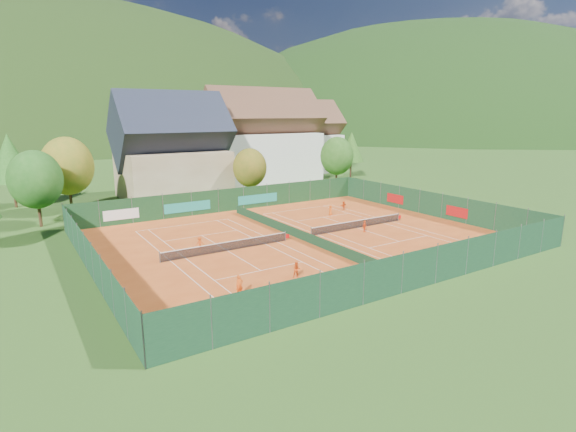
{
  "coord_description": "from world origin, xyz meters",
  "views": [
    {
      "loc": [
        -24.86,
        -37.09,
        12.68
      ],
      "look_at": [
        0.0,
        2.0,
        2.0
      ],
      "focal_mm": 28.0,
      "sensor_mm": 36.0,
      "label": 1
    }
  ],
  "objects_px": {
    "player_left_near": "(239,285)",
    "player_right_far_b": "(344,206)",
    "player_left_far": "(200,243)",
    "ball_hopper": "(469,246)",
    "chalet": "(172,154)",
    "player_right_far_a": "(330,210)",
    "player_left_mid": "(297,270)",
    "hotel_block_b": "(301,142)",
    "hotel_block_a": "(262,142)",
    "player_right_near": "(364,226)"
  },
  "relations": [
    {
      "from": "hotel_block_b",
      "to": "player_right_far_a",
      "type": "height_order",
      "value": "hotel_block_b"
    },
    {
      "from": "player_left_mid",
      "to": "chalet",
      "type": "bearing_deg",
      "value": 107.48
    },
    {
      "from": "chalet",
      "to": "player_left_near",
      "type": "bearing_deg",
      "value": -102.35
    },
    {
      "from": "player_left_far",
      "to": "hotel_block_a",
      "type": "bearing_deg",
      "value": -116.76
    },
    {
      "from": "ball_hopper",
      "to": "player_left_far",
      "type": "height_order",
      "value": "player_left_far"
    },
    {
      "from": "chalet",
      "to": "player_left_far",
      "type": "height_order",
      "value": "chalet"
    },
    {
      "from": "hotel_block_b",
      "to": "player_left_near",
      "type": "relative_size",
      "value": 11.14
    },
    {
      "from": "ball_hopper",
      "to": "player_left_near",
      "type": "height_order",
      "value": "player_left_near"
    },
    {
      "from": "player_left_mid",
      "to": "player_right_far_a",
      "type": "xyz_separation_m",
      "value": [
        15.83,
        16.14,
        -0.01
      ]
    },
    {
      "from": "ball_hopper",
      "to": "player_right_far_a",
      "type": "xyz_separation_m",
      "value": [
        -1.38,
        19.21,
        0.09
      ]
    },
    {
      "from": "chalet",
      "to": "player_right_near",
      "type": "bearing_deg",
      "value": -71.73
    },
    {
      "from": "hotel_block_a",
      "to": "player_right_far_b",
      "type": "distance_m",
      "value": 28.71
    },
    {
      "from": "player_left_near",
      "to": "player_right_near",
      "type": "distance_m",
      "value": 21.01
    },
    {
      "from": "player_left_far",
      "to": "player_right_far_a",
      "type": "xyz_separation_m",
      "value": [
        19.47,
        5.0,
        0.02
      ]
    },
    {
      "from": "hotel_block_a",
      "to": "player_left_near",
      "type": "height_order",
      "value": "hotel_block_a"
    },
    {
      "from": "ball_hopper",
      "to": "hotel_block_a",
      "type": "bearing_deg",
      "value": 83.89
    },
    {
      "from": "player_left_far",
      "to": "player_right_far_b",
      "type": "distance_m",
      "value": 23.7
    },
    {
      "from": "player_left_near",
      "to": "player_right_far_a",
      "type": "height_order",
      "value": "player_left_near"
    },
    {
      "from": "hotel_block_a",
      "to": "player_left_near",
      "type": "distance_m",
      "value": 54.25
    },
    {
      "from": "ball_hopper",
      "to": "player_left_far",
      "type": "distance_m",
      "value": 25.23
    },
    {
      "from": "player_left_near",
      "to": "ball_hopper",
      "type": "bearing_deg",
      "value": -8.34
    },
    {
      "from": "player_right_far_b",
      "to": "player_right_near",
      "type": "bearing_deg",
      "value": 56.45
    },
    {
      "from": "player_right_far_a",
      "to": "player_right_far_b",
      "type": "xyz_separation_m",
      "value": [
        3.33,
        1.47,
        -0.04
      ]
    },
    {
      "from": "ball_hopper",
      "to": "chalet",
      "type": "bearing_deg",
      "value": 108.05
    },
    {
      "from": "player_left_mid",
      "to": "player_right_far_a",
      "type": "distance_m",
      "value": 22.61
    },
    {
      "from": "player_left_far",
      "to": "player_right_far_a",
      "type": "bearing_deg",
      "value": -155.07
    },
    {
      "from": "chalet",
      "to": "player_left_mid",
      "type": "height_order",
      "value": "chalet"
    },
    {
      "from": "player_left_far",
      "to": "player_right_near",
      "type": "distance_m",
      "value": 17.86
    },
    {
      "from": "player_left_near",
      "to": "player_right_far_b",
      "type": "bearing_deg",
      "value": 34.27
    },
    {
      "from": "ball_hopper",
      "to": "player_left_near",
      "type": "xyz_separation_m",
      "value": [
        -22.6,
        2.28,
        0.22
      ]
    },
    {
      "from": "player_left_far",
      "to": "player_right_near",
      "type": "height_order",
      "value": "player_right_near"
    },
    {
      "from": "player_right_near",
      "to": "player_left_mid",
      "type": "bearing_deg",
      "value": -173.01
    },
    {
      "from": "hotel_block_a",
      "to": "player_left_far",
      "type": "distance_m",
      "value": 43.5
    },
    {
      "from": "hotel_block_a",
      "to": "player_right_near",
      "type": "distance_m",
      "value": 39.26
    },
    {
      "from": "ball_hopper",
      "to": "player_left_far",
      "type": "xyz_separation_m",
      "value": [
        -20.85,
        14.21,
        0.07
      ]
    },
    {
      "from": "hotel_block_b",
      "to": "player_right_far_b",
      "type": "relative_size",
      "value": 14.09
    },
    {
      "from": "player_right_near",
      "to": "player_left_near",
      "type": "bearing_deg",
      "value": -178.18
    },
    {
      "from": "player_left_mid",
      "to": "ball_hopper",
      "type": "bearing_deg",
      "value": 12.28
    },
    {
      "from": "ball_hopper",
      "to": "player_left_near",
      "type": "distance_m",
      "value": 22.72
    },
    {
      "from": "player_left_far",
      "to": "player_right_far_a",
      "type": "distance_m",
      "value": 20.1
    },
    {
      "from": "player_left_mid",
      "to": "player_right_far_b",
      "type": "height_order",
      "value": "player_left_mid"
    },
    {
      "from": "player_right_far_b",
      "to": "player_left_far",
      "type": "bearing_deg",
      "value": 10.17
    },
    {
      "from": "chalet",
      "to": "player_left_mid",
      "type": "xyz_separation_m",
      "value": [
        -3.39,
        -39.32,
        -5.96
      ]
    },
    {
      "from": "chalet",
      "to": "ball_hopper",
      "type": "xyz_separation_m",
      "value": [
        13.82,
        -42.4,
        -6.07
      ]
    },
    {
      "from": "player_left_near",
      "to": "player_left_far",
      "type": "distance_m",
      "value": 12.06
    },
    {
      "from": "chalet",
      "to": "player_right_far_b",
      "type": "height_order",
      "value": "chalet"
    },
    {
      "from": "hotel_block_a",
      "to": "player_right_near",
      "type": "bearing_deg",
      "value": -102.73
    },
    {
      "from": "hotel_block_a",
      "to": "player_right_far_a",
      "type": "height_order",
      "value": "hotel_block_a"
    },
    {
      "from": "player_right_near",
      "to": "player_right_far_a",
      "type": "xyz_separation_m",
      "value": [
        1.96,
        8.54,
        0.01
      ]
    },
    {
      "from": "player_left_near",
      "to": "player_right_far_a",
      "type": "distance_m",
      "value": 27.15
    }
  ]
}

